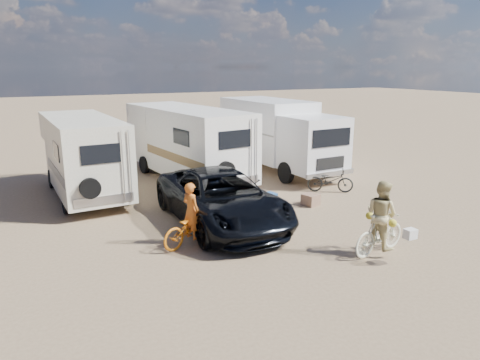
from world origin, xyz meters
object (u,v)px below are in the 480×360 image
dark_suv (221,198)px  cooler (268,200)px  bike_woman (380,233)px  rv_left (84,158)px  box_truck (279,136)px  bike_parked (330,180)px  rider_man (191,217)px  rv_main (187,144)px  rider_woman (381,221)px  bike_man (192,227)px  crate (311,200)px

dark_suv → cooler: (2.12, 0.82, -0.58)m
dark_suv → bike_woman: dark_suv is taller
rv_left → dark_suv: size_ratio=1.05×
box_truck → bike_parked: bearing=-94.9°
dark_suv → bike_parked: size_ratio=3.33×
rider_man → bike_parked: rider_man is taller
rv_main → rider_woman: (1.67, -9.46, -0.64)m
rv_main → bike_parked: bearing=-52.7°
rv_main → bike_man: bearing=-116.8°
rider_woman → bike_parked: rider_woman is taller
cooler → crate: bearing=-32.8°
crate → bike_woman: bearing=-101.6°
bike_woman → box_truck: bearing=-25.2°
bike_woman → rider_man: size_ratio=1.18×
box_truck → crate: (-1.88, -5.15, -1.39)m
rv_left → rv_main: bearing=5.3°
rv_main → rv_left: 4.27m
bike_woman → crate: (0.85, 4.14, -0.35)m
bike_parked → rv_main: bearing=79.8°
bike_man → bike_woman: bike_woman is taller
box_truck → dark_suv: 7.68m
rider_man → cooler: size_ratio=2.71×
rv_main → rider_woman: size_ratio=4.13×
cooler → rv_left: bearing=131.4°
dark_suv → cooler: bearing=22.0°
rv_main → bike_parked: rv_main is taller
rv_left → cooler: 6.90m
box_truck → rider_man: 9.48m
rv_main → rv_left: bearing=-179.4°
rv_left → dark_suv: 5.99m
bike_parked → crate: 1.98m
rv_main → rider_woman: bearing=-87.1°
rv_main → bike_man: rv_main is taller
crate → rv_main: bearing=115.4°
rv_main → bike_man: (-2.40, -6.72, -1.01)m
dark_suv → bike_parked: bearing=15.0°
rv_left → bike_man: size_ratio=3.19×
dark_suv → rider_man: size_ratio=3.75×
bike_man → rider_man: size_ratio=1.24×
bike_parked → cooler: bearing=134.3°
box_truck → crate: 5.66m
bike_woman → cooler: bearing=-2.2°
rider_woman → box_truck: bearing=-25.2°
bike_woman → rider_man: 4.91m
rv_main → dark_suv: bearing=-107.2°
dark_suv → rider_woman: 4.71m
rv_main → box_truck: 4.41m
rv_main → box_truck: size_ratio=1.00×
bike_man → crate: 5.13m
box_truck → dark_suv: size_ratio=1.26×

